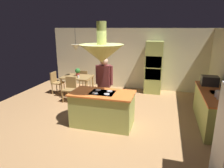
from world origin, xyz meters
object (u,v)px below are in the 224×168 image
object	(u,v)px
kitchen_island	(103,109)
chair_facing_island	(70,87)
chair_by_back_wall	(84,79)
chair_at_corner	(56,81)
potted_plant_on_table	(78,72)
canister_flour	(219,95)
cup_on_table	(78,77)
oven_tower	(154,68)
canister_sugar	(218,94)
person_at_island	(104,82)
microwave_on_counter	(210,81)
dining_table	(77,79)

from	to	relation	value
kitchen_island	chair_facing_island	size ratio (longest dim) A/B	1.93
chair_by_back_wall	chair_at_corner	world-z (taller)	same
potted_plant_on_table	canister_flour	bearing A→B (deg)	-23.29
canister_flour	cup_on_table	bearing A→B (deg)	159.36
oven_tower	canister_sugar	size ratio (longest dim) A/B	12.29
kitchen_island	potted_plant_on_table	bearing A→B (deg)	128.01
person_at_island	canister_sugar	distance (m)	3.03
kitchen_island	oven_tower	xyz separation A→B (m)	(1.10, 3.24, 0.57)
chair_facing_island	chair_at_corner	world-z (taller)	same
kitchen_island	cup_on_table	world-z (taller)	kitchen_island
canister_flour	microwave_on_counter	xyz separation A→B (m)	(0.00, 1.24, 0.04)
dining_table	canister_flour	size ratio (longest dim) A/B	5.29
kitchen_island	microwave_on_counter	xyz separation A→B (m)	(2.84, 1.48, 0.60)
chair_facing_island	oven_tower	bearing A→B (deg)	32.53
potted_plant_on_table	canister_sugar	bearing A→B (deg)	-21.35
canister_sugar	potted_plant_on_table	bearing A→B (deg)	158.65
person_at_island	potted_plant_on_table	xyz separation A→B (m)	(-1.54, 1.47, -0.08)
dining_table	chair_at_corner	world-z (taller)	chair_at_corner
canister_sugar	microwave_on_counter	distance (m)	1.06
chair_at_corner	person_at_island	bearing A→B (deg)	-119.22
canister_flour	chair_facing_island	bearing A→B (deg)	164.94
potted_plant_on_table	cup_on_table	size ratio (longest dim) A/B	3.33
chair_facing_island	cup_on_table	world-z (taller)	chair_facing_island
chair_facing_island	microwave_on_counter	bearing A→B (deg)	0.25
chair_facing_island	chair_at_corner	bearing A→B (deg)	145.45
oven_tower	chair_by_back_wall	distance (m)	2.89
canister_sugar	cup_on_table	bearing A→B (deg)	161.45
chair_at_corner	canister_flour	distance (m)	5.81
dining_table	oven_tower	bearing A→B (deg)	22.20
dining_table	chair_at_corner	size ratio (longest dim) A/B	1.28
kitchen_island	person_at_island	distance (m)	0.92
chair_at_corner	canister_flour	xyz separation A→B (m)	(5.47, -1.86, 0.52)
dining_table	cup_on_table	bearing A→B (deg)	-54.55
oven_tower	chair_at_corner	world-z (taller)	oven_tower
person_at_island	chair_at_corner	xyz separation A→B (m)	(-2.46, 1.38, -0.50)
kitchen_island	chair_facing_island	xyz separation A→B (m)	(-1.70, 1.46, 0.04)
chair_facing_island	canister_sugar	xyz separation A→B (m)	(4.54, -1.04, 0.50)
canister_sugar	microwave_on_counter	bearing A→B (deg)	90.00
dining_table	canister_flour	bearing A→B (deg)	-22.32
canister_flour	microwave_on_counter	distance (m)	1.24
dining_table	person_at_island	bearing A→B (deg)	-42.02
dining_table	microwave_on_counter	size ratio (longest dim) A/B	2.41
kitchen_island	chair_by_back_wall	world-z (taller)	kitchen_island
microwave_on_counter	cup_on_table	bearing A→B (deg)	174.63
chair_by_back_wall	potted_plant_on_table	size ratio (longest dim) A/B	2.90
cup_on_table	canister_flour	xyz separation A→B (m)	(4.39, -1.65, 0.22)
dining_table	kitchen_island	bearing A→B (deg)	-51.01
oven_tower	dining_table	bearing A→B (deg)	-157.80
oven_tower	canister_flour	xyz separation A→B (m)	(1.74, -3.01, -0.01)
kitchen_island	canister_sugar	distance (m)	2.92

